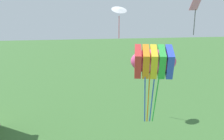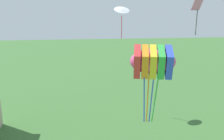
{
  "view_description": "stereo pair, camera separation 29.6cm",
  "coord_description": "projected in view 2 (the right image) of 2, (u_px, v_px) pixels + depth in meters",
  "views": [
    {
      "loc": [
        -1.57,
        -3.08,
        8.6
      ],
      "look_at": [
        0.0,
        8.7,
        5.44
      ],
      "focal_mm": 40.0,
      "sensor_mm": 36.0,
      "label": 1
    },
    {
      "loc": [
        -1.28,
        -3.12,
        8.6
      ],
      "look_at": [
        0.0,
        8.7,
        5.44
      ],
      "focal_mm": 40.0,
      "sensor_mm": 36.0,
      "label": 2
    }
  ],
  "objects": [
    {
      "name": "kite_rainbow_parafoil",
      "position": [
        153.0,
        62.0,
        10.85
      ],
      "size": [
        2.23,
        1.76,
        3.56
      ],
      "color": "#E54C8C"
    },
    {
      "name": "kite_white_delta",
      "position": [
        122.0,
        10.0,
        19.5
      ],
      "size": [
        1.4,
        1.34,
        2.58
      ],
      "color": "white"
    },
    {
      "name": "kite_pink_diamond",
      "position": [
        198.0,
        7.0,
        14.5
      ],
      "size": [
        0.81,
        0.66,
        2.35
      ],
      "color": "pink"
    }
  ]
}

